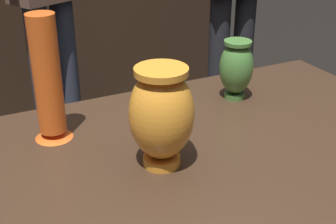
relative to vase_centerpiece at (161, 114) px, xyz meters
name	(u,v)px	position (x,y,z in m)	size (l,w,h in m)	color
back_display_shelf	(12,29)	(0.04, 2.23, -0.41)	(2.60, 0.40, 0.99)	#382619
vase_centerpiece	(161,114)	(0.00, 0.00, 0.00)	(0.12, 0.12, 0.20)	orange
vase_tall_behind	(48,82)	(-0.16, 0.20, 0.02)	(0.08, 0.08, 0.27)	#E55B1E
vase_left_accent	(236,68)	(0.30, 0.20, -0.03)	(0.08, 0.08, 0.15)	#477A38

